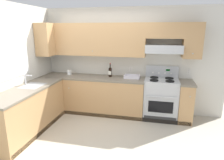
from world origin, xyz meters
The scene contains 9 objects.
ground_plane centered at (0.00, 0.00, 0.00)m, with size 7.04×7.04×0.00m, color #B2AA99.
wall_back centered at (0.39, 1.53, 1.48)m, with size 4.68×0.57×2.55m.
wall_left centered at (-1.59, 0.23, 1.34)m, with size 0.47×4.00×2.55m.
counter_back_run centered at (-0.04, 1.24, 0.45)m, with size 3.60×0.65×0.91m.
counter_left_run centered at (-1.24, 0.00, 0.46)m, with size 0.63×1.91×1.13m.
stove centered at (1.36, 1.25, 0.48)m, with size 0.76×0.62×1.20m.
wine_bottle centered at (0.13, 1.36, 1.04)m, with size 0.08×0.08×0.34m.
bowl centered at (0.67, 1.32, 0.94)m, with size 0.37×0.22×0.08m.
paper_towel_roll centered at (-0.93, 1.33, 0.97)m, with size 0.11×0.11×0.12m.
Camera 1 is at (1.21, -3.20, 2.03)m, focal length 31.49 mm.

